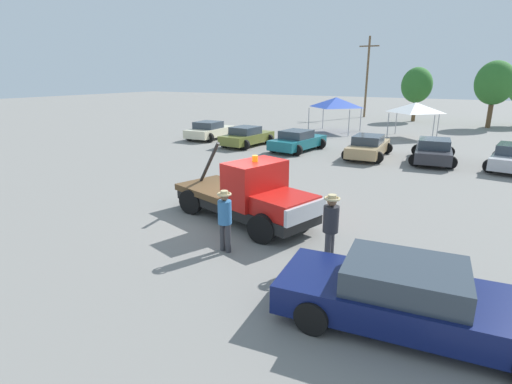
{
  "coord_description": "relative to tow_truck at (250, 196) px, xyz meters",
  "views": [
    {
      "loc": [
        6.67,
        -10.95,
        4.76
      ],
      "look_at": [
        0.5,
        0.0,
        1.05
      ],
      "focal_mm": 28.0,
      "sensor_mm": 36.0,
      "label": 1
    }
  ],
  "objects": [
    {
      "name": "canopy_tent_white",
      "position": [
        1.71,
        22.37,
        1.42
      ],
      "size": [
        3.29,
        3.29,
        2.71
      ],
      "color": "#9E9EA3",
      "rests_on": "ground"
    },
    {
      "name": "foreground_car",
      "position": [
        5.7,
        -3.52,
        -0.26
      ],
      "size": [
        5.46,
        2.47,
        1.34
      ],
      "rotation": [
        0.0,
        0.0,
        0.1
      ],
      "color": "#0F194C",
      "rests_on": "ground"
    },
    {
      "name": "person_at_hood",
      "position": [
        0.58,
        -2.33,
        0.14
      ],
      "size": [
        0.39,
        0.39,
        1.77
      ],
      "rotation": [
        0.0,
        0.0,
        4.54
      ],
      "color": "#38383D",
      "rests_on": "ground"
    },
    {
      "name": "parked_car_teal",
      "position": [
        -3.9,
        12.81,
        -0.26
      ],
      "size": [
        2.82,
        4.63,
        1.34
      ],
      "rotation": [
        0.0,
        0.0,
        1.44
      ],
      "color": "#196670",
      "rests_on": "ground"
    },
    {
      "name": "person_near_truck",
      "position": [
        3.34,
        -1.6,
        0.2
      ],
      "size": [
        0.41,
        0.41,
        1.87
      ],
      "rotation": [
        0.0,
        0.0,
        6.24
      ],
      "color": "#38383D",
      "rests_on": "ground"
    },
    {
      "name": "parked_car_olive",
      "position": [
        -7.71,
        12.8,
        -0.26
      ],
      "size": [
        2.61,
        4.44,
        1.34
      ],
      "rotation": [
        0.0,
        0.0,
        1.49
      ],
      "color": "olive",
      "rests_on": "ground"
    },
    {
      "name": "tree_right",
      "position": [
        6.83,
        32.27,
        3.11
      ],
      "size": [
        3.36,
        3.36,
        5.99
      ],
      "color": "brown",
      "rests_on": "ground"
    },
    {
      "name": "parked_car_cream",
      "position": [
        -11.78,
        14.08,
        -0.26
      ],
      "size": [
        2.61,
        4.3,
        1.34
      ],
      "rotation": [
        0.0,
        0.0,
        1.6
      ],
      "color": "beige",
      "rests_on": "ground"
    },
    {
      "name": "canopy_tent_blue",
      "position": [
        -4.63,
        22.38,
        1.61
      ],
      "size": [
        3.51,
        3.51,
        2.93
      ],
      "color": "#9E9EA3",
      "rests_on": "ground"
    },
    {
      "name": "parked_car_charcoal",
      "position": [
        4.17,
        13.37,
        -0.26
      ],
      "size": [
        2.75,
        4.88,
        1.34
      ],
      "rotation": [
        0.0,
        0.0,
        1.68
      ],
      "color": "#2D2D33",
      "rests_on": "ground"
    },
    {
      "name": "tow_truck",
      "position": [
        0.0,
        0.0,
        0.0
      ],
      "size": [
        5.73,
        3.34,
        2.51
      ],
      "rotation": [
        0.0,
        0.0,
        -0.29
      ],
      "color": "black",
      "rests_on": "ground"
    },
    {
      "name": "utility_pole",
      "position": [
        -5.79,
        36.37,
        3.79
      ],
      "size": [
        2.2,
        0.24,
        8.87
      ],
      "color": "brown",
      "rests_on": "ground"
    },
    {
      "name": "parked_car_tan",
      "position": [
        0.63,
        12.92,
        -0.26
      ],
      "size": [
        2.5,
        4.83,
        1.34
      ],
      "rotation": [
        0.0,
        0.0,
        1.62
      ],
      "color": "tan",
      "rests_on": "ground"
    },
    {
      "name": "ground_plane",
      "position": [
        -0.31,
        0.09,
        -0.91
      ],
      "size": [
        160.0,
        160.0,
        0.0
      ],
      "primitive_type": "plane",
      "color": "gray"
    },
    {
      "name": "tree_left",
      "position": [
        -0.11,
        34.54,
        2.79
      ],
      "size": [
        3.08,
        3.08,
        5.51
      ],
      "color": "brown",
      "rests_on": "ground"
    }
  ]
}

